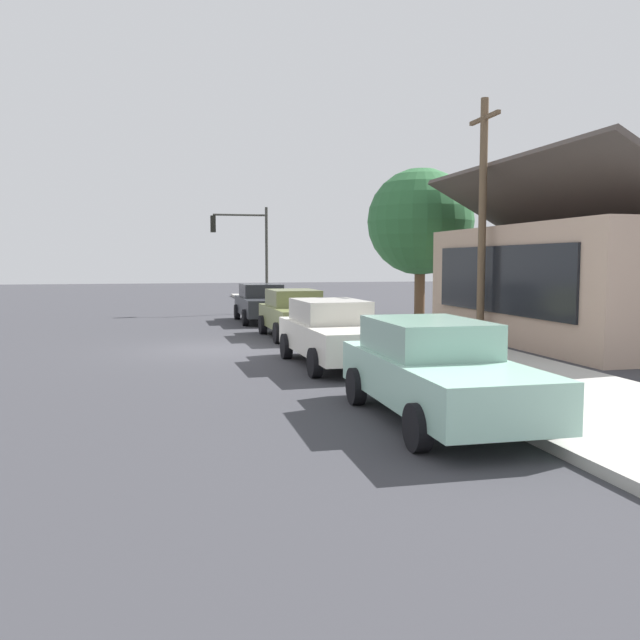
{
  "coord_description": "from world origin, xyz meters",
  "views": [
    {
      "loc": [
        19.23,
        -1.48,
        2.55
      ],
      "look_at": [
        0.93,
        2.89,
        0.88
      ],
      "focal_mm": 37.27,
      "sensor_mm": 36.0,
      "label": 1
    }
  ],
  "objects": [
    {
      "name": "ground_plane",
      "position": [
        0.0,
        0.0,
        0.0
      ],
      "size": [
        120.0,
        120.0,
        0.0
      ],
      "primitive_type": "plane",
      "color": "#38383D"
    },
    {
      "name": "sidewalk_curb",
      "position": [
        0.0,
        5.6,
        0.08
      ],
      "size": [
        60.0,
        4.2,
        0.16
      ],
      "primitive_type": "cube",
      "color": "#B2AFA8",
      "rests_on": "ground"
    },
    {
      "name": "car_charcoal",
      "position": [
        -8.53,
        2.64,
        0.82
      ],
      "size": [
        4.84,
        2.05,
        1.59
      ],
      "rotation": [
        0.0,
        0.0,
        -0.0
      ],
      "color": "#2D3035",
      "rests_on": "ground"
    },
    {
      "name": "car_olive",
      "position": [
        -2.54,
        2.87,
        0.81
      ],
      "size": [
        4.5,
        2.06,
        1.59
      ],
      "rotation": [
        0.0,
        0.0,
        0.02
      ],
      "color": "olive",
      "rests_on": "ground"
    },
    {
      "name": "car_ivory",
      "position": [
        3.56,
        2.6,
        0.82
      ],
      "size": [
        4.84,
        2.11,
        1.59
      ],
      "rotation": [
        0.0,
        0.0,
        0.03
      ],
      "color": "silver",
      "rests_on": "ground"
    },
    {
      "name": "car_seafoam",
      "position": [
        9.44,
        2.77,
        0.82
      ],
      "size": [
        4.9,
        2.12,
        1.59
      ],
      "rotation": [
        0.0,
        0.0,
        -0.01
      ],
      "color": "#9ED1BC",
      "rests_on": "ground"
    },
    {
      "name": "storefront_building",
      "position": [
        0.78,
        11.98,
        1.96
      ],
      "size": [
        10.71,
        7.21,
        5.6
      ],
      "color": "tan",
      "rests_on": "ground"
    },
    {
      "name": "shade_tree",
      "position": [
        -7.02,
        9.12,
        4.19
      ],
      "size": [
        4.44,
        4.44,
        6.43
      ],
      "color": "brown",
      "rests_on": "ground"
    },
    {
      "name": "traffic_light_main",
      "position": [
        -13.4,
        2.54,
        3.49
      ],
      "size": [
        0.37,
        2.79,
        5.2
      ],
      "color": "#383833",
      "rests_on": "ground"
    },
    {
      "name": "utility_pole_wooden",
      "position": [
        0.3,
        8.2,
        3.93
      ],
      "size": [
        1.8,
        0.24,
        7.5
      ],
      "color": "brown",
      "rests_on": "ground"
    },
    {
      "name": "fire_hydrant_red",
      "position": [
        -0.14,
        4.2,
        0.5
      ],
      "size": [
        0.22,
        0.22,
        0.71
      ],
      "color": "red",
      "rests_on": "sidewalk_curb"
    }
  ]
}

